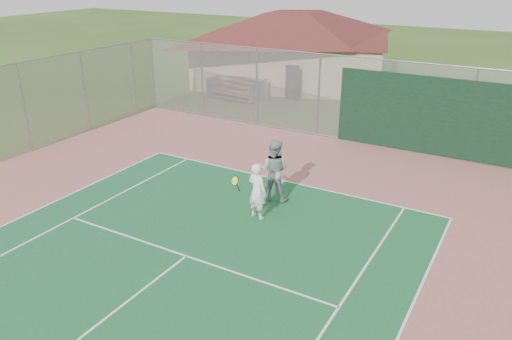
# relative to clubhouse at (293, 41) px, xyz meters

# --- Properties ---
(back_fence) EXTENTS (20.08, 0.11, 3.53)m
(back_fence) POSITION_rel_clubhouse_xyz_m (8.55, -8.64, -0.92)
(back_fence) COLOR gray
(back_fence) RESTS_ON ground
(side_fence_left) EXTENTS (0.08, 9.00, 3.50)m
(side_fence_left) POSITION_rel_clubhouse_xyz_m (-3.56, -13.12, -0.83)
(side_fence_left) COLOR gray
(side_fence_left) RESTS_ON ground
(clubhouse) EXTENTS (13.49, 10.80, 5.09)m
(clubhouse) POSITION_rel_clubhouse_xyz_m (0.00, 0.00, 0.00)
(clubhouse) COLOR tan
(clubhouse) RESTS_ON ground
(bleachers) EXTENTS (2.96, 1.92, 1.08)m
(bleachers) POSITION_rel_clubhouse_xyz_m (-1.01, -4.86, -2.01)
(bleachers) COLOR #A64726
(bleachers) RESTS_ON ground
(player_white_front) EXTENTS (1.10, 0.75, 1.69)m
(player_white_front) POSITION_rel_clubhouse_xyz_m (6.95, -16.49, -1.73)
(player_white_front) COLOR white
(player_white_front) RESTS_ON ground
(player_grey_back) EXTENTS (1.04, 0.86, 1.97)m
(player_grey_back) POSITION_rel_clubhouse_xyz_m (6.81, -15.17, -1.60)
(player_grey_back) COLOR #97999B
(player_grey_back) RESTS_ON ground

